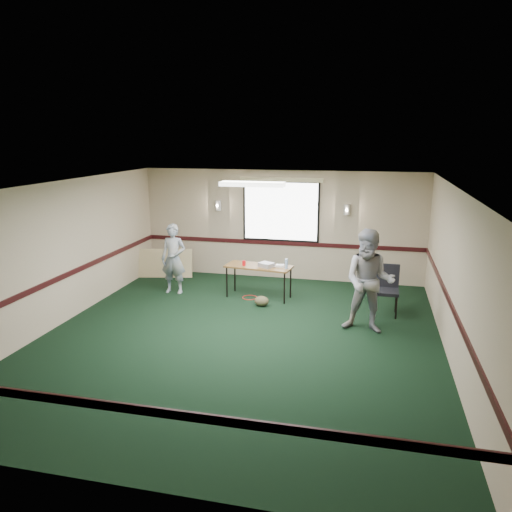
% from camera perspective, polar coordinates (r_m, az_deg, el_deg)
% --- Properties ---
extents(ground, '(8.00, 8.00, 0.00)m').
position_cam_1_polar(ground, '(9.01, -1.91, -9.36)').
color(ground, black).
rests_on(ground, ground).
extents(room_shell, '(8.00, 8.02, 8.00)m').
position_cam_1_polar(room_shell, '(10.54, 1.02, 3.04)').
color(room_shell, tan).
rests_on(room_shell, ground).
extents(folding_table, '(1.51, 0.76, 0.73)m').
position_cam_1_polar(folding_table, '(10.97, 0.31, -1.38)').
color(folding_table, '#553218').
rests_on(folding_table, ground).
extents(projector, '(0.37, 0.35, 0.10)m').
position_cam_1_polar(projector, '(10.83, 1.19, -1.02)').
color(projector, '#95959D').
rests_on(projector, folding_table).
extents(game_console, '(0.19, 0.16, 0.05)m').
position_cam_1_polar(game_console, '(10.89, 2.76, -1.11)').
color(game_console, silver).
rests_on(game_console, folding_table).
extents(red_cup, '(0.08, 0.08, 0.11)m').
position_cam_1_polar(red_cup, '(10.96, -1.39, -0.81)').
color(red_cup, red).
rests_on(red_cup, folding_table).
extents(water_bottle, '(0.07, 0.07, 0.22)m').
position_cam_1_polar(water_bottle, '(10.70, 3.49, -0.90)').
color(water_bottle, '#7D9FCD').
rests_on(water_bottle, folding_table).
extents(duffel_bag, '(0.36, 0.31, 0.22)m').
position_cam_1_polar(duffel_bag, '(10.57, 0.64, -5.17)').
color(duffel_bag, brown).
rests_on(duffel_bag, ground).
extents(cable_coil, '(0.36, 0.36, 0.02)m').
position_cam_1_polar(cable_coil, '(11.12, -0.72, -4.77)').
color(cable_coil, red).
rests_on(cable_coil, ground).
extents(folded_table, '(1.43, 0.51, 0.72)m').
position_cam_1_polar(folded_table, '(12.85, -10.44, -0.81)').
color(folded_table, tan).
rests_on(folded_table, ground).
extents(conference_chair, '(0.49, 0.51, 1.00)m').
position_cam_1_polar(conference_chair, '(10.36, 14.69, -3.27)').
color(conference_chair, black).
rests_on(conference_chair, ground).
extents(person_left, '(0.58, 0.38, 1.59)m').
position_cam_1_polar(person_left, '(11.44, -9.41, -0.32)').
color(person_left, '#3D5687').
rests_on(person_left, ground).
extents(person_right, '(1.00, 0.82, 1.90)m').
position_cam_1_polar(person_right, '(9.23, 12.80, -2.86)').
color(person_right, '#798CBD').
rests_on(person_right, ground).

